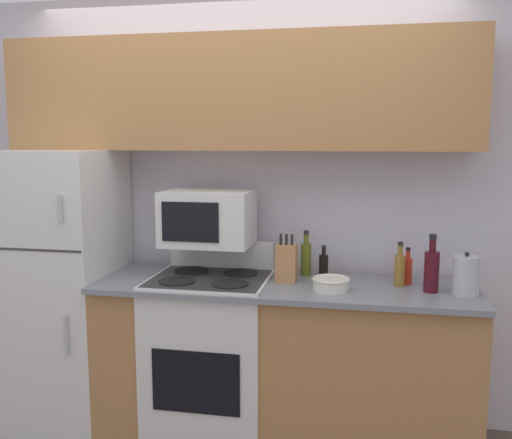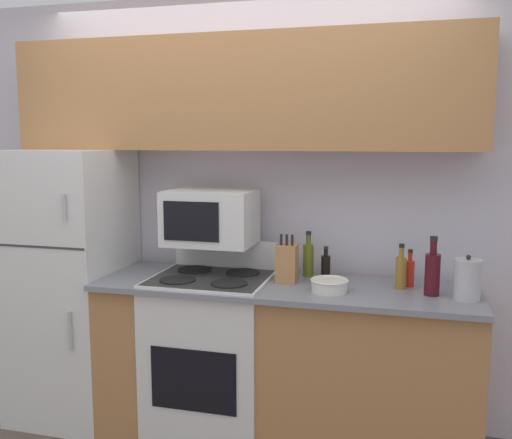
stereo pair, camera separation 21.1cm
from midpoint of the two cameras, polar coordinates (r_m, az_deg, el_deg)
name	(u,v)px [view 1 (the left image)]	position (r m, az deg, el deg)	size (l,w,h in m)	color
wall_back	(243,209)	(3.50, -3.04, 1.03)	(8.00, 0.05, 2.55)	silver
lower_cabinets	(283,363)	(3.27, 0.85, -14.20)	(2.05, 0.62, 0.92)	#B27A47
refrigerator	(63,288)	(3.66, -20.30, -6.43)	(0.63, 0.67, 1.64)	white
upper_cabinets	(236,94)	(3.30, -3.93, 12.45)	(2.68, 0.32, 0.64)	#B27A47
stove	(211,355)	(3.35, -6.38, -13.33)	(0.66, 0.61, 1.10)	white
microwave	(208,218)	(3.26, -6.69, 0.16)	(0.50, 0.36, 0.31)	white
knife_block	(286,263)	(3.13, 1.14, -4.36)	(0.11, 0.11, 0.27)	#B27A47
bowl	(331,284)	(2.98, 5.50, -6.42)	(0.20, 0.20, 0.07)	silver
bottle_vinegar	(400,269)	(3.11, 12.29, -4.87)	(0.06, 0.06, 0.24)	olive
bottle_wine_red	(432,269)	(3.03, 15.26, -4.86)	(0.08, 0.08, 0.30)	#470F19
bottle_olive_oil	(306,258)	(3.28, 3.18, -3.86)	(0.06, 0.06, 0.26)	#5B6619
bottle_hot_sauce	(407,270)	(3.17, 13.07, -4.92)	(0.05, 0.05, 0.20)	red
bottle_soy_sauce	(324,265)	(3.26, 4.93, -4.52)	(0.05, 0.05, 0.18)	black
kettle	(466,276)	(3.02, 18.39, -5.39)	(0.13, 0.13, 0.22)	#B7B7BC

